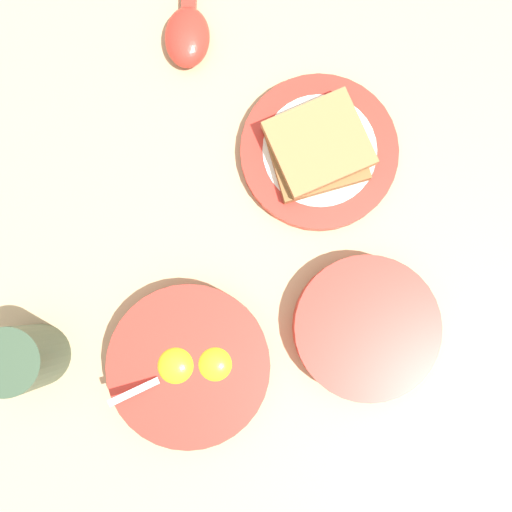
# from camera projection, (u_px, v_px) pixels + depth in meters

# --- Properties ---
(ground_plane) EXTENTS (3.00, 3.00, 0.00)m
(ground_plane) POSITION_uv_depth(u_px,v_px,m) (225.00, 218.00, 0.67)
(ground_plane) COLOR tan
(egg_bowl) EXTENTS (0.17, 0.17, 0.07)m
(egg_bowl) POSITION_uv_depth(u_px,v_px,m) (190.00, 365.00, 0.64)
(egg_bowl) COLOR red
(egg_bowl) RESTS_ON ground_plane
(toast_plate) EXTENTS (0.18, 0.18, 0.02)m
(toast_plate) POSITION_uv_depth(u_px,v_px,m) (319.00, 152.00, 0.67)
(toast_plate) COLOR red
(toast_plate) RESTS_ON ground_plane
(toast_sandwich) EXTENTS (0.11, 0.11, 0.03)m
(toast_sandwich) POSITION_uv_depth(u_px,v_px,m) (318.00, 148.00, 0.65)
(toast_sandwich) COLOR brown
(toast_sandwich) RESTS_ON toast_plate
(soup_spoon) EXTENTS (0.17, 0.07, 0.03)m
(soup_spoon) POSITION_uv_depth(u_px,v_px,m) (188.00, 26.00, 0.68)
(soup_spoon) COLOR red
(soup_spoon) RESTS_ON ground_plane
(congee_bowl) EXTENTS (0.15, 0.15, 0.04)m
(congee_bowl) POSITION_uv_depth(u_px,v_px,m) (365.00, 328.00, 0.64)
(congee_bowl) COLOR red
(congee_bowl) RESTS_ON ground_plane
(drinking_cup) EXTENTS (0.07, 0.07, 0.09)m
(drinking_cup) POSITION_uv_depth(u_px,v_px,m) (23.00, 359.00, 0.61)
(drinking_cup) COLOR #334733
(drinking_cup) RESTS_ON ground_plane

